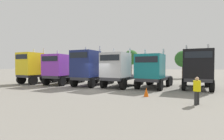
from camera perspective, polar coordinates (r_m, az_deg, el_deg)
ground at (r=15.60m, az=-6.05°, el=-6.90°), size 200.00×200.00×0.00m
semi_truck_yellow at (r=23.20m, az=-25.07°, el=0.68°), size 3.59×6.05×4.46m
semi_truck_purple at (r=20.89m, az=-17.38°, el=0.36°), size 2.86×5.93×4.17m
semi_truck_navy at (r=18.52m, az=-8.05°, el=0.71°), size 3.38×6.34×4.46m
semi_truck_silver at (r=17.29m, az=2.29°, el=0.13°), size 3.88×6.48×4.16m
semi_truck_teal at (r=17.08m, az=13.52°, el=-0.25°), size 3.84×6.32×3.97m
semi_truck_black at (r=17.73m, az=27.10°, el=0.28°), size 3.45×6.55×4.34m
visitor_in_hivis at (r=10.86m, az=27.06°, el=-5.74°), size 0.56×0.56×1.62m
traffic_cone_near at (r=12.60m, az=11.62°, el=-7.37°), size 0.36×0.36×0.68m
oak_far_left at (r=39.30m, az=-9.51°, el=3.60°), size 3.51×3.51×5.52m
oak_far_centre at (r=37.49m, az=6.53°, el=4.26°), size 3.30×3.30×5.78m
oak_far_right at (r=32.87m, az=23.19°, el=3.48°), size 2.98×2.98×5.01m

